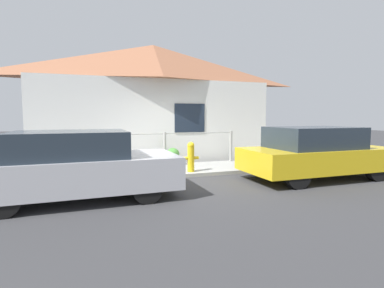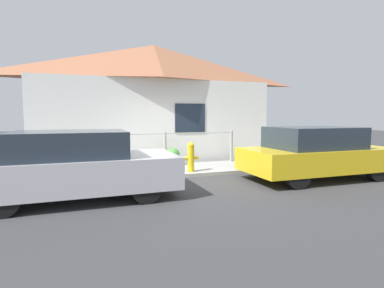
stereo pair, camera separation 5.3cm
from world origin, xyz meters
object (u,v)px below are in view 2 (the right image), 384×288
car_left (77,165)px  fire_hydrant (191,156)px  car_right (316,153)px  potted_plant_near_hydrant (173,156)px

car_left → fire_hydrant: (2.99, 1.57, -0.14)m
car_right → car_left: bearing=179.8°
potted_plant_near_hydrant → car_right: bearing=-41.8°
car_right → potted_plant_near_hydrant: (-3.20, 2.86, -0.30)m
potted_plant_near_hydrant → fire_hydrant: bearing=-82.3°
car_left → potted_plant_near_hydrant: bearing=44.7°
car_left → potted_plant_near_hydrant: size_ratio=7.03×
car_right → fire_hydrant: 3.41m
car_left → potted_plant_near_hydrant: car_left is taller
car_left → car_right: size_ratio=0.97×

